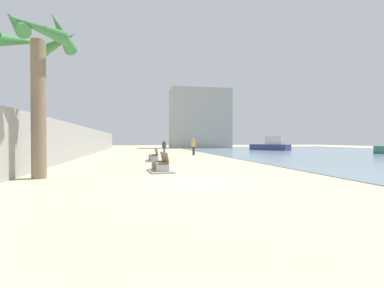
{
  "coord_description": "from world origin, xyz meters",
  "views": [
    {
      "loc": [
        -2.25,
        -10.3,
        1.58
      ],
      "look_at": [
        2.53,
        13.73,
        1.24
      ],
      "focal_mm": 26.43,
      "sensor_mm": 36.0,
      "label": 1
    }
  ],
  "objects_px": {
    "person_standing": "(194,145)",
    "boat_far_left": "(271,145)",
    "bench_far": "(154,158)",
    "palm_tree": "(39,62)",
    "person_walking": "(164,147)",
    "bench_near": "(161,167)"
  },
  "relations": [
    {
      "from": "bench_near",
      "to": "person_walking",
      "type": "distance_m",
      "value": 13.19
    },
    {
      "from": "person_standing",
      "to": "boat_far_left",
      "type": "distance_m",
      "value": 18.61
    },
    {
      "from": "palm_tree",
      "to": "boat_far_left",
      "type": "height_order",
      "value": "palm_tree"
    },
    {
      "from": "palm_tree",
      "to": "bench_far",
      "type": "distance_m",
      "value": 11.04
    },
    {
      "from": "person_standing",
      "to": "person_walking",
      "type": "bearing_deg",
      "value": -152.71
    },
    {
      "from": "bench_far",
      "to": "person_standing",
      "type": "height_order",
      "value": "person_standing"
    },
    {
      "from": "palm_tree",
      "to": "bench_near",
      "type": "bearing_deg",
      "value": 16.58
    },
    {
      "from": "palm_tree",
      "to": "person_walking",
      "type": "relative_size",
      "value": 4.26
    },
    {
      "from": "bench_near",
      "to": "palm_tree",
      "type": "bearing_deg",
      "value": -163.42
    },
    {
      "from": "bench_far",
      "to": "person_walking",
      "type": "relative_size",
      "value": 1.29
    },
    {
      "from": "bench_near",
      "to": "bench_far",
      "type": "bearing_deg",
      "value": 89.26
    },
    {
      "from": "person_standing",
      "to": "palm_tree",
      "type": "bearing_deg",
      "value": -121.02
    },
    {
      "from": "person_walking",
      "to": "bench_far",
      "type": "bearing_deg",
      "value": -103.0
    },
    {
      "from": "palm_tree",
      "to": "person_standing",
      "type": "xyz_separation_m",
      "value": [
        9.79,
        16.27,
        -3.76
      ]
    },
    {
      "from": "person_standing",
      "to": "bench_near",
      "type": "bearing_deg",
      "value": -107.69
    },
    {
      "from": "bench_far",
      "to": "person_standing",
      "type": "distance_m",
      "value": 8.97
    },
    {
      "from": "bench_near",
      "to": "person_walking",
      "type": "xyz_separation_m",
      "value": [
        1.47,
        13.09,
        0.72
      ]
    },
    {
      "from": "bench_near",
      "to": "person_walking",
      "type": "height_order",
      "value": "person_walking"
    },
    {
      "from": "bench_far",
      "to": "bench_near",
      "type": "bearing_deg",
      "value": -90.74
    },
    {
      "from": "person_walking",
      "to": "person_standing",
      "type": "relative_size",
      "value": 0.93
    },
    {
      "from": "palm_tree",
      "to": "boat_far_left",
      "type": "xyz_separation_m",
      "value": [
        24.4,
        27.79,
        -3.99
      ]
    },
    {
      "from": "person_walking",
      "to": "person_standing",
      "type": "bearing_deg",
      "value": 27.29
    }
  ]
}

